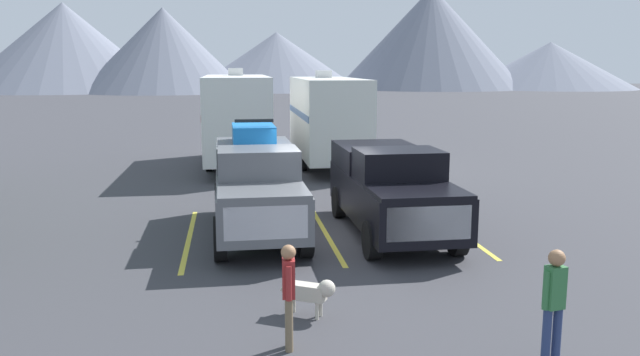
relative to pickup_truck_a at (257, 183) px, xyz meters
The scene contains 12 objects.
ground_plane 2.16m from the pickup_truck_a, 20.30° to the right, with size 240.00×240.00×0.00m, color #38383D.
pickup_truck_a is the anchor object (origin of this frame).
pickup_truck_b 3.25m from the pickup_truck_a, ahead, with size 2.23×5.67×2.14m.
lot_stripe_a 2.09m from the pickup_truck_a, 169.01° to the right, with size 0.12×5.50×0.01m, color gold.
lot_stripe_b 2.09m from the pickup_truck_a, 10.97° to the right, with size 0.12×5.50×0.01m, color gold.
lot_stripe_c 5.11m from the pickup_truck_a, ahead, with size 0.12×5.50×0.01m, color gold.
camper_trailer_a 10.48m from the pickup_truck_a, 91.87° to the left, with size 2.51×8.85×3.95m.
camper_trailer_b 10.58m from the pickup_truck_a, 71.91° to the left, with size 2.41×8.61×3.85m.
person_a 6.64m from the pickup_truck_a, 88.61° to the right, with size 0.21×0.34×1.56m.
person_b 8.48m from the pickup_truck_a, 64.49° to the right, with size 0.36×0.23×1.65m.
dog 5.58m from the pickup_truck_a, 83.35° to the right, with size 0.88×0.60×0.66m.
mountain_ridge 94.25m from the pickup_truck_a, 90.66° to the left, with size 141.70×39.72×17.76m.
Camera 1 is at (-2.26, -14.62, 4.05)m, focal length 35.63 mm.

